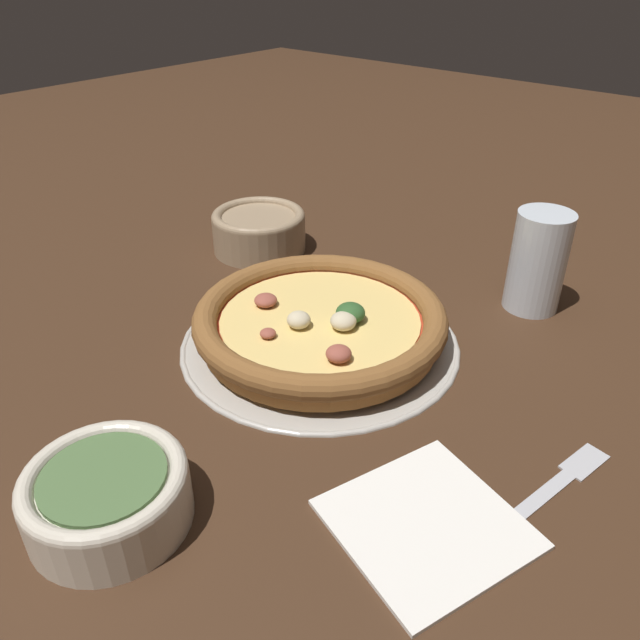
# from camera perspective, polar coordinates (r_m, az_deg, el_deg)

# --- Properties ---
(ground_plane) EXTENTS (3.00, 3.00, 0.00)m
(ground_plane) POSITION_cam_1_polar(r_m,az_deg,el_deg) (0.69, 0.00, -2.12)
(ground_plane) COLOR #3D2616
(pizza_tray) EXTENTS (0.31, 0.31, 0.01)m
(pizza_tray) POSITION_cam_1_polar(r_m,az_deg,el_deg) (0.69, 0.00, -1.86)
(pizza_tray) COLOR #B7B2A8
(pizza_tray) RESTS_ON ground_plane
(pizza) EXTENTS (0.27, 0.27, 0.04)m
(pizza) POSITION_cam_1_polar(r_m,az_deg,el_deg) (0.67, 0.01, -0.16)
(pizza) COLOR #A86B33
(pizza) RESTS_ON pizza_tray
(bowl_near) EXTENTS (0.13, 0.13, 0.06)m
(bowl_near) POSITION_cam_1_polar(r_m,az_deg,el_deg) (0.89, -5.60, 8.24)
(bowl_near) COLOR #9E8466
(bowl_near) RESTS_ON ground_plane
(bowl_far) EXTENTS (0.12, 0.12, 0.05)m
(bowl_far) POSITION_cam_1_polar(r_m,az_deg,el_deg) (0.51, -18.91, -14.78)
(bowl_far) COLOR beige
(bowl_far) RESTS_ON ground_plane
(drinking_cup) EXTENTS (0.06, 0.06, 0.12)m
(drinking_cup) POSITION_cam_1_polar(r_m,az_deg,el_deg) (0.77, 19.30, 5.07)
(drinking_cup) COLOR silver
(drinking_cup) RESTS_ON ground_plane
(napkin) EXTENTS (0.17, 0.17, 0.01)m
(napkin) POSITION_cam_1_polar(r_m,az_deg,el_deg) (0.50, 9.76, -17.75)
(napkin) COLOR white
(napkin) RESTS_ON ground_plane
(fork) EXTENTS (0.18, 0.05, 0.00)m
(fork) POSITION_cam_1_polar(r_m,az_deg,el_deg) (0.55, 19.87, -14.68)
(fork) COLOR #B7B7BC
(fork) RESTS_ON ground_plane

